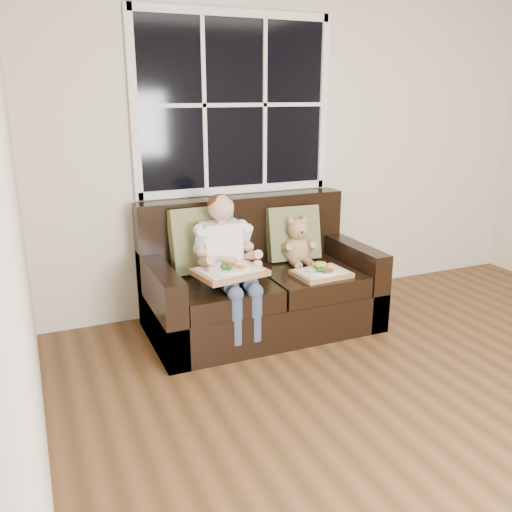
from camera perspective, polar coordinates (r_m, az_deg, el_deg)
name	(u,v)px	position (r m, az deg, el deg)	size (l,w,h in m)	color
window_back	(235,105)	(4.34, -2.27, 15.60)	(1.62, 0.04, 1.37)	black
loveseat	(258,287)	(4.16, 0.25, -3.31)	(1.70, 0.92, 0.96)	black
pillow_left	(202,240)	(4.05, -5.66, 1.73)	(0.49, 0.23, 0.50)	olive
pillow_right	(293,233)	(4.34, 3.92, 2.41)	(0.44, 0.22, 0.44)	olive
child	(226,252)	(3.84, -3.13, 0.42)	(0.41, 0.61, 0.93)	white
teddy_bear	(297,244)	(4.26, 4.39, 1.27)	(0.24, 0.30, 0.39)	tan
tray_left	(230,270)	(3.70, -2.80, -1.53)	(0.51, 0.42, 0.10)	#9A6B45
tray_right	(321,272)	(4.00, 6.89, -1.70)	(0.41, 0.32, 0.09)	#9A6B45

